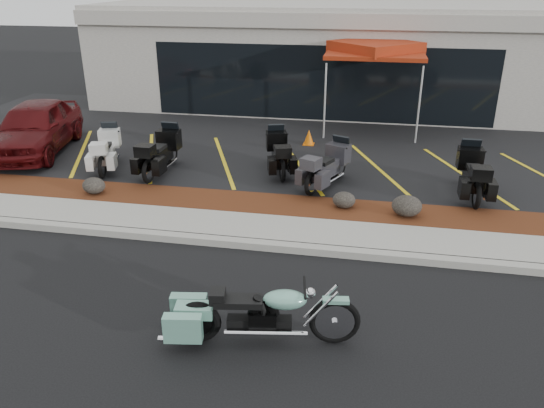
% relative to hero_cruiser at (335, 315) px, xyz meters
% --- Properties ---
extents(ground, '(90.00, 90.00, 0.00)m').
position_rel_hero_cruiser_xyz_m(ground, '(-1.54, 1.81, -0.50)').
color(ground, black).
rests_on(ground, ground).
extents(curb, '(24.00, 0.25, 0.15)m').
position_rel_hero_cruiser_xyz_m(curb, '(-1.54, 2.71, -0.42)').
color(curb, gray).
rests_on(curb, ground).
extents(sidewalk, '(24.00, 1.20, 0.15)m').
position_rel_hero_cruiser_xyz_m(sidewalk, '(-1.54, 3.41, -0.42)').
color(sidewalk, gray).
rests_on(sidewalk, ground).
extents(mulch_bed, '(24.00, 1.20, 0.16)m').
position_rel_hero_cruiser_xyz_m(mulch_bed, '(-1.54, 4.61, -0.42)').
color(mulch_bed, '#3A1B0D').
rests_on(mulch_bed, ground).
extents(upper_lot, '(26.00, 9.60, 0.15)m').
position_rel_hero_cruiser_xyz_m(upper_lot, '(-1.54, 10.01, -0.42)').
color(upper_lot, black).
rests_on(upper_lot, ground).
extents(dealership_building, '(18.00, 8.16, 4.00)m').
position_rel_hero_cruiser_xyz_m(dealership_building, '(-1.54, 16.28, 1.51)').
color(dealership_building, gray).
rests_on(dealership_building, ground).
extents(boulder_left, '(0.56, 0.46, 0.39)m').
position_rel_hero_cruiser_xyz_m(boulder_left, '(-6.15, 4.42, -0.14)').
color(boulder_left, black).
rests_on(boulder_left, mulch_bed).
extents(boulder_mid, '(0.52, 0.43, 0.37)m').
position_rel_hero_cruiser_xyz_m(boulder_mid, '(-0.16, 4.69, -0.16)').
color(boulder_mid, black).
rests_on(boulder_mid, mulch_bed).
extents(boulder_right, '(0.66, 0.55, 0.46)m').
position_rel_hero_cruiser_xyz_m(boulder_right, '(1.22, 4.49, -0.11)').
color(boulder_right, black).
rests_on(boulder_right, mulch_bed).
extents(hero_cruiser, '(2.92, 1.16, 1.00)m').
position_rel_hero_cruiser_xyz_m(hero_cruiser, '(0.00, 0.00, 0.00)').
color(hero_cruiser, '#6BA692').
rests_on(hero_cruiser, ground).
extents(touring_white, '(1.24, 2.08, 1.13)m').
position_rel_hero_cruiser_xyz_m(touring_white, '(-6.84, 6.82, 0.22)').
color(touring_white, silver).
rests_on(touring_white, upper_lot).
extents(touring_black_front, '(0.87, 2.11, 1.21)m').
position_rel_hero_cruiser_xyz_m(touring_black_front, '(-5.07, 6.85, 0.26)').
color(touring_black_front, black).
rests_on(touring_black_front, upper_lot).
extents(touring_black_mid, '(1.29, 2.09, 1.14)m').
position_rel_hero_cruiser_xyz_m(touring_black_mid, '(-2.22, 7.42, 0.22)').
color(touring_black_mid, black).
rests_on(touring_black_mid, upper_lot).
extents(touring_grey, '(1.47, 2.10, 1.14)m').
position_rel_hero_cruiser_xyz_m(touring_grey, '(-0.40, 6.60, 0.22)').
color(touring_grey, '#313036').
rests_on(touring_grey, upper_lot).
extents(touring_black_rear, '(0.80, 2.07, 1.21)m').
position_rel_hero_cruiser_xyz_m(touring_black_rear, '(2.77, 6.71, 0.25)').
color(touring_black_rear, black).
rests_on(touring_black_rear, upper_lot).
extents(parked_car, '(2.71, 4.70, 1.50)m').
position_rel_hero_cruiser_xyz_m(parked_car, '(-9.41, 7.19, 0.40)').
color(parked_car, '#42090B').
rests_on(parked_car, upper_lot).
extents(traffic_cone, '(0.40, 0.40, 0.47)m').
position_rel_hero_cruiser_xyz_m(traffic_cone, '(-1.54, 9.41, -0.12)').
color(traffic_cone, '#D85F07').
rests_on(traffic_cone, upper_lot).
extents(popup_canopy, '(4.08, 4.08, 2.89)m').
position_rel_hero_cruiser_xyz_m(popup_canopy, '(0.29, 11.66, 2.28)').
color(popup_canopy, silver).
rests_on(popup_canopy, upper_lot).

